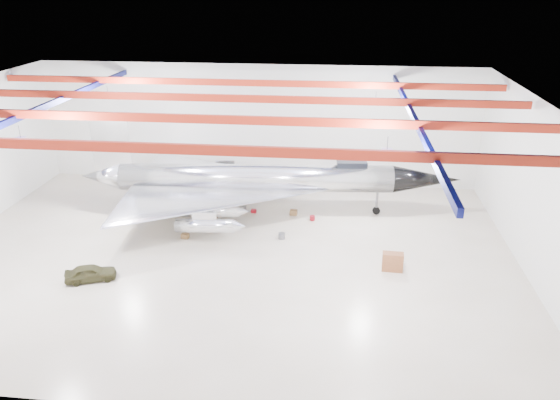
# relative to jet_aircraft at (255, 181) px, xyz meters

# --- Properties ---
(floor) EXTENTS (40.00, 40.00, 0.00)m
(floor) POSITION_rel_jet_aircraft_xyz_m (-0.91, -7.51, -2.75)
(floor) COLOR #B7A991
(floor) RESTS_ON ground
(wall_back) EXTENTS (40.00, 0.00, 40.00)m
(wall_back) POSITION_rel_jet_aircraft_xyz_m (-0.91, 7.49, 2.75)
(wall_back) COLOR silver
(wall_back) RESTS_ON floor
(wall_right) EXTENTS (0.00, 30.00, 30.00)m
(wall_right) POSITION_rel_jet_aircraft_xyz_m (19.09, -7.51, 2.75)
(wall_right) COLOR silver
(wall_right) RESTS_ON floor
(ceiling) EXTENTS (40.00, 40.00, 0.00)m
(ceiling) POSITION_rel_jet_aircraft_xyz_m (-0.91, -7.51, 8.25)
(ceiling) COLOR #0A0F38
(ceiling) RESTS_ON wall_back
(ceiling_structure) EXTENTS (39.50, 29.50, 1.08)m
(ceiling_structure) POSITION_rel_jet_aircraft_xyz_m (-0.91, -7.51, 7.58)
(ceiling_structure) COLOR maroon
(ceiling_structure) RESTS_ON ceiling
(jet_aircraft) EXTENTS (30.72, 18.89, 8.37)m
(jet_aircraft) POSITION_rel_jet_aircraft_xyz_m (0.00, 0.00, 0.00)
(jet_aircraft) COLOR silver
(jet_aircraft) RESTS_ON floor
(jeep) EXTENTS (3.41, 2.33, 1.08)m
(jeep) POSITION_rel_jet_aircraft_xyz_m (-8.81, -11.99, -2.21)
(jeep) COLOR #34331A
(jeep) RESTS_ON floor
(desk) EXTENTS (1.40, 0.76, 1.25)m
(desk) POSITION_rel_jet_aircraft_xyz_m (10.47, -8.49, -2.12)
(desk) COLOR brown
(desk) RESTS_ON floor
(crate_ply) EXTENTS (0.59, 0.51, 0.37)m
(crate_ply) POSITION_rel_jet_aircraft_xyz_m (-4.51, -5.32, -2.56)
(crate_ply) COLOR olive
(crate_ply) RESTS_ON floor
(toolbox_red) EXTENTS (0.44, 0.36, 0.29)m
(toolbox_red) POSITION_rel_jet_aircraft_xyz_m (-0.17, -0.02, -2.60)
(toolbox_red) COLOR maroon
(toolbox_red) RESTS_ON floor
(engine_drum) EXTENTS (0.50, 0.50, 0.45)m
(engine_drum) POSITION_rel_jet_aircraft_xyz_m (2.66, -4.60, -2.52)
(engine_drum) COLOR #59595B
(engine_drum) RESTS_ON floor
(parts_bin) EXTENTS (0.62, 0.51, 0.41)m
(parts_bin) POSITION_rel_jet_aircraft_xyz_m (3.15, -0.08, -2.54)
(parts_bin) COLOR olive
(parts_bin) RESTS_ON floor
(crate_small) EXTENTS (0.48, 0.42, 0.29)m
(crate_small) POSITION_rel_jet_aircraft_xyz_m (-8.25, -1.51, -2.60)
(crate_small) COLOR #59595B
(crate_small) RESTS_ON floor
(tool_chest) EXTENTS (0.48, 0.48, 0.38)m
(tool_chest) POSITION_rel_jet_aircraft_xyz_m (4.74, -1.02, -2.55)
(tool_chest) COLOR maroon
(tool_chest) RESTS_ON floor
(oil_barrel) EXTENTS (0.68, 0.61, 0.39)m
(oil_barrel) POSITION_rel_jet_aircraft_xyz_m (-2.92, -3.04, -2.55)
(oil_barrel) COLOR olive
(oil_barrel) RESTS_ON floor
(spares_box) EXTENTS (0.50, 0.50, 0.38)m
(spares_box) POSITION_rel_jet_aircraft_xyz_m (-1.06, 0.28, -2.56)
(spares_box) COLOR #59595B
(spares_box) RESTS_ON floor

